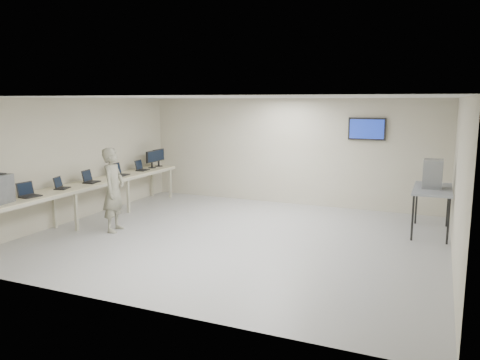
% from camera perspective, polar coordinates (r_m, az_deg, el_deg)
% --- Properties ---
extents(room, '(8.01, 7.01, 2.81)m').
position_cam_1_polar(room, '(9.28, -0.16, 1.44)').
color(room, '#B8B8B6').
rests_on(room, ground).
extents(workbench, '(0.76, 6.00, 0.90)m').
position_cam_1_polar(workbench, '(11.25, -17.46, -0.57)').
color(workbench, beige).
rests_on(workbench, ground).
extents(laptop_0, '(0.34, 0.40, 0.28)m').
position_cam_1_polar(laptop_0, '(9.93, -24.42, -1.45)').
color(laptop_0, black).
rests_on(laptop_0, workbench).
extents(laptop_1, '(0.34, 0.37, 0.25)m').
position_cam_1_polar(laptop_1, '(10.58, -21.04, -0.64)').
color(laptop_1, black).
rests_on(laptop_1, workbench).
extents(laptop_2, '(0.34, 0.39, 0.28)m').
position_cam_1_polar(laptop_2, '(11.15, -17.85, 0.08)').
color(laptop_2, black).
rests_on(laptop_2, workbench).
extents(laptop_3, '(0.36, 0.42, 0.31)m').
position_cam_1_polar(laptop_3, '(11.99, -14.54, 0.91)').
color(laptop_3, black).
rests_on(laptop_3, workbench).
extents(laptop_4, '(0.32, 0.37, 0.27)m').
position_cam_1_polar(laptop_4, '(12.73, -11.97, 1.47)').
color(laptop_4, black).
rests_on(laptop_4, workbench).
extents(monitor_near, '(0.21, 0.48, 0.47)m').
position_cam_1_polar(monitor_near, '(13.10, -10.70, 2.69)').
color(monitor_near, black).
rests_on(monitor_near, workbench).
extents(monitor_far, '(0.22, 0.49, 0.49)m').
position_cam_1_polar(monitor_far, '(13.38, -9.90, 2.89)').
color(monitor_far, black).
rests_on(monitor_far, workbench).
extents(soldier, '(0.56, 0.73, 1.77)m').
position_cam_1_polar(soldier, '(10.17, -15.14, -1.16)').
color(soldier, '#616A53').
rests_on(soldier, ground).
extents(side_table, '(0.75, 1.60, 0.96)m').
position_cam_1_polar(side_table, '(10.42, 22.42, -1.30)').
color(side_table, gray).
rests_on(side_table, ground).
extents(storage_bins, '(0.38, 0.42, 0.59)m').
position_cam_1_polar(storage_bins, '(10.37, 22.44, 0.71)').
color(storage_bins, gray).
rests_on(storage_bins, side_table).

